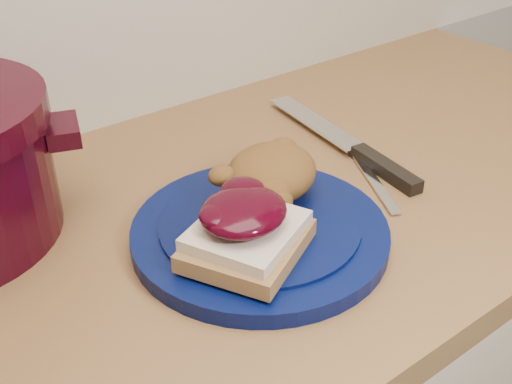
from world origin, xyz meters
TOP-DOWN VIEW (x-y plane):
  - plate at (0.03, 1.43)m, footprint 0.37×0.37m
  - sandwich at (-0.01, 1.40)m, footprint 0.16×0.15m
  - stuffing_mound at (0.08, 1.47)m, footprint 0.15×0.14m
  - chef_knife at (0.26, 1.49)m, footprint 0.07×0.32m
  - butter_knife at (0.23, 1.44)m, footprint 0.09×0.16m

SIDE VIEW (x-z plane):
  - butter_knife at x=0.23m, z-range 0.90..0.91m
  - chef_knife at x=0.26m, z-range 0.90..0.92m
  - plate at x=0.03m, z-range 0.90..0.92m
  - sandwich at x=-0.01m, z-range 0.92..0.98m
  - stuffing_mound at x=0.08m, z-range 0.92..0.98m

